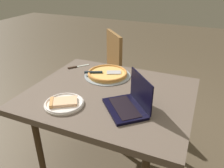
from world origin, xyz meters
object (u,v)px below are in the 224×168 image
at_px(dining_table, 110,100).
at_px(table_knife, 76,67).
at_px(laptop, 130,102).
at_px(pizza_plate, 64,103).
at_px(pizza_tray, 107,74).
at_px(chair_near, 104,67).

distance_m(dining_table, table_knife, 0.56).
bearing_deg(laptop, pizza_plate, -162.77).
height_order(pizza_plate, pizza_tray, pizza_tray).
height_order(laptop, table_knife, laptop).
distance_m(laptop, table_knife, 0.80).
bearing_deg(laptop, table_knife, 146.05).
relative_size(laptop, pizza_tray, 0.94).
distance_m(dining_table, pizza_plate, 0.35).
xyz_separation_m(laptop, pizza_plate, (-0.41, -0.13, -0.03)).
distance_m(laptop, chair_near, 1.27).
bearing_deg(chair_near, table_knife, -89.84).
distance_m(dining_table, laptop, 0.27).
bearing_deg(pizza_plate, laptop, 17.23).
distance_m(dining_table, pizza_tray, 0.29).
relative_size(pizza_plate, pizza_tray, 0.67).
relative_size(pizza_tray, chair_near, 0.41).
xyz_separation_m(pizza_tray, table_knife, (-0.33, 0.05, -0.02)).
bearing_deg(chair_near, dining_table, -62.36).
height_order(laptop, pizza_tray, laptop).
bearing_deg(table_knife, pizza_tray, -9.33).
bearing_deg(table_knife, chair_near, 90.16).
relative_size(pizza_plate, table_knife, 1.54).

